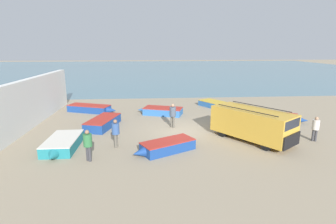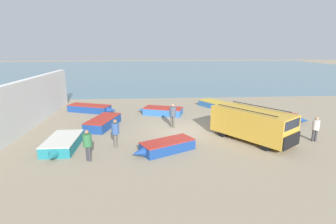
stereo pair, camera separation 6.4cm
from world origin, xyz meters
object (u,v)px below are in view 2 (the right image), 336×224
Objects in this scene: fishing_rowboat_2 at (162,111)px; fisherman_2 at (115,131)px; fishing_rowboat_4 at (274,117)px; fisherman_3 at (316,127)px; fishing_rowboat_3 at (166,146)px; fisherman_1 at (87,143)px; fishing_rowboat_0 at (62,144)px; fishing_rowboat_5 at (104,122)px; fishing_rowboat_1 at (91,108)px; fisherman_0 at (173,114)px; fishing_rowboat_6 at (220,106)px; parked_van at (252,123)px.

fisherman_2 is (-3.10, -7.58, 0.71)m from fishing_rowboat_2.
fisherman_3 reaches higher than fishing_rowboat_4.
fishing_rowboat_4 is at bearing 39.51° from fisherman_2.
fishing_rowboat_2 is 8.48m from fishing_rowboat_3.
fisherman_1 reaches higher than fishing_rowboat_2.
fishing_rowboat_0 is 0.89× the size of fishing_rowboat_5.
fisherman_0 is (7.07, -5.33, 0.75)m from fishing_rowboat_1.
fishing_rowboat_6 is (12.00, 9.58, -0.04)m from fishing_rowboat_0.
fishing_rowboat_2 is at bearing 84.96° from fisherman_2.
fishing_rowboat_1 is 0.96× the size of fishing_rowboat_6.
fishing_rowboat_4 reaches higher than fishing_rowboat_3.
fisherman_3 is (3.91, -0.51, -0.15)m from parked_van.
fishing_rowboat_5 is 2.73× the size of fisherman_3.
fishing_rowboat_0 is 16.05m from fishing_rowboat_4.
fishing_rowboat_6 is at bearing 159.06° from fishing_rowboat_4.
fisherman_3 reaches higher than fishing_rowboat_0.
fishing_rowboat_6 is (10.30, 5.21, -0.06)m from fishing_rowboat_5.
fishing_rowboat_0 is 7.82m from fisherman_0.
fishing_rowboat_0 reaches higher than fishing_rowboat_6.
fishing_rowboat_2 reaches higher than fishing_rowboat_6.
parked_van is at bearing -14.70° from fishing_rowboat_1.
fishing_rowboat_6 is (12.23, 0.53, -0.04)m from fishing_rowboat_1.
fisherman_0 is (5.13, -0.65, 0.72)m from fishing_rowboat_5.
fisherman_0 reaches higher than fishing_rowboat_2.
fisherman_0 is (0.82, 4.56, 0.76)m from fishing_rowboat_3.
fishing_rowboat_0 is at bearing -122.39° from parked_van.
fisherman_3 is at bearing 159.79° from fishing_rowboat_2.
fishing_rowboat_1 reaches higher than fishing_rowboat_0.
parked_van is at bearing -34.42° from fishing_rowboat_6.
fishing_rowboat_6 is 15.24m from fisherman_1.
parked_van is 10.62m from fishing_rowboat_5.
fishing_rowboat_3 is at bearing 0.15° from fisherman_2.
fishing_rowboat_4 is at bearing -177.55° from fishing_rowboat_2.
fisherman_2 is at bearing 90.95° from fishing_rowboat_0.
fisherman_2 is 12.43m from fisherman_3.
fisherman_0 is at bearing -73.40° from fishing_rowboat_6.
fisherman_0 reaches higher than fishing_rowboat_1.
fishing_rowboat_1 is (-11.86, 8.39, -0.79)m from parked_van.
fishing_rowboat_3 is (-5.61, -1.50, -0.80)m from parked_van.
fishing_rowboat_3 is at bearing -61.89° from fishing_rowboat_6.
fisherman_2 is at bearing 86.31° from fishing_rowboat_2.
fisherman_3 is at bearing -74.96° from fisherman_0.
fishing_rowboat_2 is at bearing -119.30° from fishing_rowboat_3.
fisherman_1 is at bearing -162.41° from fishing_rowboat_5.
parked_van reaches higher than fisherman_1.
fishing_rowboat_1 is 11.69m from fishing_rowboat_3.
fishing_rowboat_5 is 2.56× the size of fisherman_2.
fisherman_2 reaches higher than fishing_rowboat_1.
fishing_rowboat_5 is at bearing -95.18° from fishing_rowboat_6.
fishing_rowboat_3 is at bearing -113.93° from fishing_rowboat_4.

